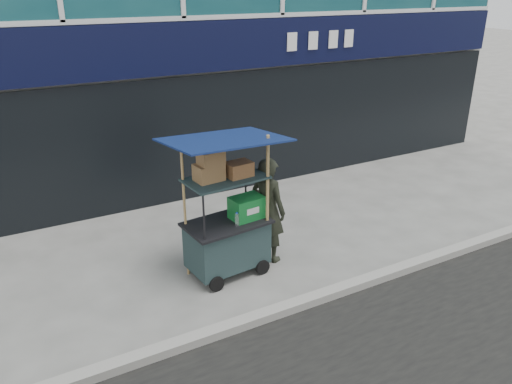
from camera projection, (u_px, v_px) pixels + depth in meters
ground at (300, 297)px, 6.82m from camera, size 80.00×80.00×0.00m
curb at (309, 301)px, 6.64m from camera, size 80.00×0.18×0.12m
vendor_cart at (228, 227)px, 7.13m from camera, size 1.69×1.27×2.13m
vendor_man at (268, 210)px, 7.48m from camera, size 0.60×0.71×1.65m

